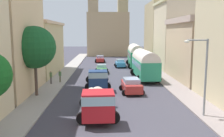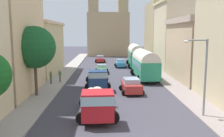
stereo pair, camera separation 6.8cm
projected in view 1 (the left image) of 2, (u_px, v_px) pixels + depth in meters
ground_plane at (111, 73)px, 38.79m from camera, size 154.00×154.00×0.00m
sidewalk_left at (65, 73)px, 38.55m from camera, size 2.50×70.00×0.14m
sidewalk_right at (156, 73)px, 39.00m from camera, size 2.50×70.00×0.14m
building_left_1 at (3, 38)px, 25.00m from camera, size 6.42×10.43×11.71m
building_left_2 at (38, 48)px, 37.76m from camera, size 6.06×13.84×8.05m
building_right_2 at (197, 49)px, 32.50m from camera, size 6.18×11.27×8.33m
building_right_3 at (175, 36)px, 42.77m from camera, size 6.13×9.58×11.75m
building_right_4 at (161, 33)px, 53.09m from camera, size 5.56×10.89×12.77m
distant_church at (108, 30)px, 67.66m from camera, size 11.35×6.58×19.85m
parked_bus_0 at (145, 63)px, 33.87m from camera, size 3.43×9.10×3.98m
parked_bus_1 at (135, 55)px, 45.93m from camera, size 3.54×9.83×4.20m
cargo_truck_0 at (98, 102)px, 18.25m from camera, size 3.24×6.61×2.37m
cargo_truck_1 at (98, 78)px, 28.37m from camera, size 3.12×7.24×2.30m
car_0 at (102, 69)px, 38.99m from camera, size 2.25×3.73×1.40m
car_1 at (100, 59)px, 53.12m from camera, size 2.31×3.95×1.50m
car_2 at (131, 85)px, 26.10m from camera, size 2.53×3.92×1.58m
car_3 at (120, 63)px, 45.51m from camera, size 2.23×3.76×1.50m
pedestrian_0 at (51, 77)px, 30.03m from camera, size 0.43×0.43×1.76m
pedestrian_1 at (60, 76)px, 31.11m from camera, size 0.50×0.50×1.72m
streetlamp_near at (203, 71)px, 18.12m from camera, size 1.83×0.28×5.95m
roadside_tree_1 at (35, 47)px, 23.95m from camera, size 4.18×4.18×7.06m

